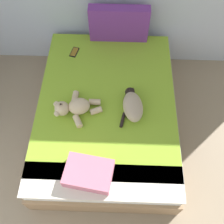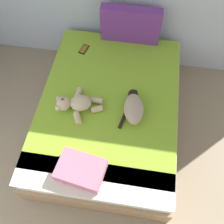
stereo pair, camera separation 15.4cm
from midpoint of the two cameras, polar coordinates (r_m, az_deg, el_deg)
ground_plane at (r=2.78m, az=2.65°, el=-18.30°), size 10.69×10.69×0.00m
bed at (r=2.87m, az=0.93°, el=-0.31°), size 1.45×1.99×0.50m
patterned_cushion at (r=3.10m, az=5.59°, el=18.40°), size 0.67×0.13×0.42m
cat at (r=2.54m, az=6.49°, el=0.93°), size 0.25×0.44×0.15m
teddy_bear at (r=2.57m, az=-6.22°, el=1.79°), size 0.48×0.41×0.15m
cell_phone at (r=3.11m, az=-4.74°, el=13.49°), size 0.10×0.16×0.01m
throw_pillow at (r=2.27m, az=-4.87°, el=-12.62°), size 0.44×0.34×0.11m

